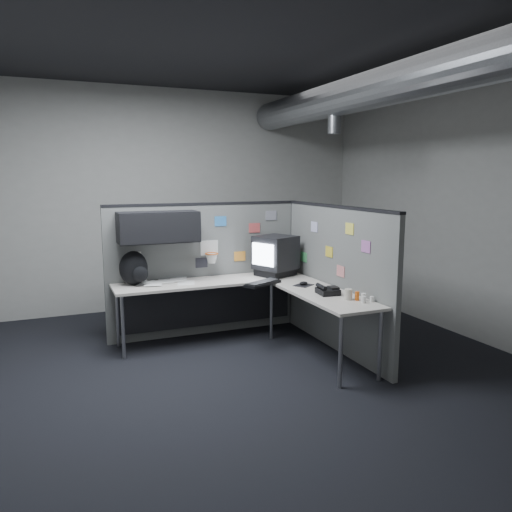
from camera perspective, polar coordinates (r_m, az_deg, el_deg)
name	(u,v)px	position (r m, az deg, el deg)	size (l,w,h in m)	color
room	(303,161)	(5.13, 5.38, 10.75)	(5.62, 5.62, 3.22)	black
partition_back	(194,256)	(6.05, -7.12, 0.01)	(2.44, 0.42, 1.63)	#5E605E
partition_right	(335,277)	(5.69, 9.02, -2.42)	(0.07, 2.23, 1.63)	#5E605E
desk	(241,293)	(5.75, -1.75, -4.29)	(2.31, 2.11, 0.73)	beige
monitor	(275,255)	(6.14, 2.22, 0.10)	(0.57, 0.57, 0.49)	black
keyboard	(263,283)	(5.64, 0.78, -3.12)	(0.49, 0.36, 0.04)	black
mouse	(304,284)	(5.64, 5.46, -3.21)	(0.26, 0.25, 0.04)	black
phone	(327,291)	(5.25, 8.17, -3.93)	(0.22, 0.24, 0.10)	black
bottles	(363,298)	(5.02, 12.12, -4.68)	(0.15, 0.17, 0.09)	silver
cup	(348,294)	(5.05, 10.50, -4.33)	(0.08, 0.08, 0.11)	beige
papers	(162,282)	(5.88, -10.75, -2.89)	(0.75, 0.60, 0.02)	white
backpack	(134,269)	(5.76, -13.76, -1.41)	(0.33, 0.30, 0.39)	black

